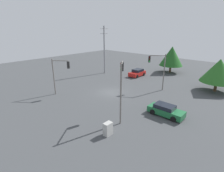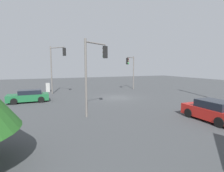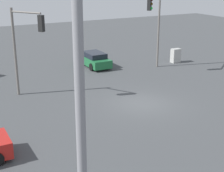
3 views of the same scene
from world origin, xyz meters
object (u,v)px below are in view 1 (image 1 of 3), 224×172
object	(u,v)px
sedan_green	(166,110)
traffic_signal_cross	(158,66)
traffic_signal_main	(121,82)
traffic_signal_aux	(60,71)
sedan_red	(137,73)
electrical_cabinet	(108,129)

from	to	relation	value
sedan_green	traffic_signal_cross	world-z (taller)	traffic_signal_cross
traffic_signal_main	traffic_signal_aux	distance (m)	12.00
sedan_red	electrical_cabinet	xyz separation A→B (m)	(20.23, 10.36, -0.06)
sedan_red	traffic_signal_aux	size ratio (longest dim) A/B	0.73
sedan_green	traffic_signal_aux	distance (m)	16.41
traffic_signal_main	traffic_signal_cross	world-z (taller)	traffic_signal_main
traffic_signal_cross	electrical_cabinet	world-z (taller)	traffic_signal_cross
sedan_green	traffic_signal_main	size ratio (longest dim) A/B	0.63
sedan_red	traffic_signal_cross	bearing A→B (deg)	145.39
sedan_green	traffic_signal_aux	xyz separation A→B (m)	(4.49, -15.46, 3.16)
electrical_cabinet	sedan_red	bearing A→B (deg)	-152.89
traffic_signal_aux	electrical_cabinet	size ratio (longest dim) A/B	4.20
sedan_green	traffic_signal_cross	size ratio (longest dim) A/B	0.70
sedan_red	traffic_signal_main	distance (m)	19.64
sedan_green	electrical_cabinet	world-z (taller)	sedan_green
sedan_green	traffic_signal_cross	xyz separation A→B (m)	(-7.50, -5.34, 3.44)
traffic_signal_cross	traffic_signal_aux	world-z (taller)	traffic_signal_cross
sedan_red	traffic_signal_aux	distance (m)	17.59
sedan_red	traffic_signal_aux	xyz separation A→B (m)	(17.11, -2.72, 3.09)
traffic_signal_main	traffic_signal_cross	distance (m)	11.94
sedan_red	traffic_signal_main	bearing A→B (deg)	118.72
traffic_signal_cross	traffic_signal_aux	xyz separation A→B (m)	(12.00, -10.12, -0.28)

